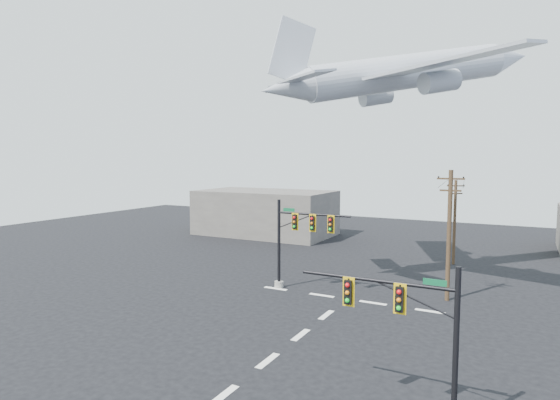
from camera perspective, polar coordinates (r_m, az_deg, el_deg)
The scene contains 9 objects.
ground at distance 25.53m, azimuth -1.51°, elevation -19.01°, with size 120.00×120.00×0.00m, color black.
lane_markings at distance 29.95m, azimuth 3.67°, elevation -15.26°, with size 14.00×21.20×0.01m.
signal_mast_near at distance 19.74m, azimuth 16.48°, elevation -15.76°, with size 6.66×0.71×6.42m.
signal_mast_far at distance 36.88m, azimuth 1.88°, elevation -4.90°, with size 6.36×0.79×7.15m.
utility_pole_a at distance 36.20m, azimuth 19.91°, elevation -3.79°, with size 1.92×0.32×9.60m.
utility_pole_b at distance 48.84m, azimuth 20.52°, elevation -2.36°, with size 1.57×0.81×8.31m.
power_lines at distance 42.18m, azimuth 20.41°, elevation 1.91°, with size 2.85×12.61×0.03m.
airliner at distance 40.80m, azimuth 15.15°, elevation 14.74°, with size 20.74×21.61×6.97m.
building_left at distance 64.04m, azimuth -1.81°, elevation -1.54°, with size 18.00×10.00×6.00m, color #66615A.
Camera 1 is at (11.41, -20.31, 10.45)m, focal length 30.00 mm.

